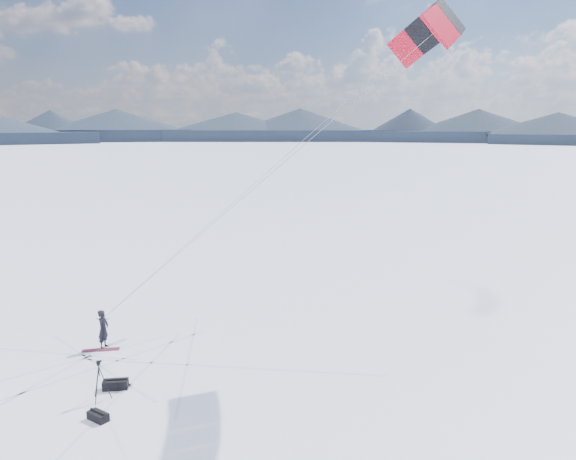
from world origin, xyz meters
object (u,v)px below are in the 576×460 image
at_px(snowkiter, 105,348).
at_px(tripod, 99,375).
at_px(gear_bag_a, 115,384).
at_px(gear_bag_b, 98,416).
at_px(snowboard, 101,350).

xyz_separation_m(snowkiter, tripod, (3.10, -4.12, 0.99)).
height_order(snowkiter, gear_bag_a, snowkiter).
relative_size(gear_bag_a, gear_bag_b, 1.22).
bearing_deg(gear_bag_a, snowkiter, 105.42).
height_order(snowkiter, snowboard, snowkiter).
relative_size(tripod, gear_bag_a, 1.48).
height_order(tripod, gear_bag_a, tripod).
bearing_deg(snowkiter, tripod, -154.72).
bearing_deg(snowkiter, gear_bag_a, -147.97).
bearing_deg(snowboard, gear_bag_b, -82.04).
bearing_deg(snowkiter, gear_bag_b, -155.07).
xyz_separation_m(snowkiter, gear_bag_a, (3.04, -3.18, 0.19)).
height_order(snowkiter, gear_bag_b, snowkiter).
distance_m(gear_bag_a, gear_bag_b, 2.34).
bearing_deg(snowboard, snowkiter, 69.37).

